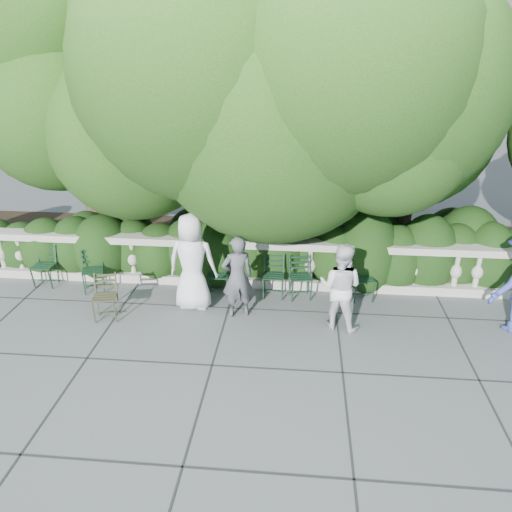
# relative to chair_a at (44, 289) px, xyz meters

# --- Properties ---
(ground) EXTENTS (90.00, 90.00, 0.00)m
(ground) POSITION_rel_chair_a_xyz_m (4.32, -1.24, 0.00)
(ground) COLOR #4B4E52
(ground) RESTS_ON ground
(balustrade) EXTENTS (12.00, 0.44, 1.00)m
(balustrade) POSITION_rel_chair_a_xyz_m (4.32, 0.56, 0.49)
(balustrade) COLOR #9E998E
(balustrade) RESTS_ON ground
(shrub_hedge) EXTENTS (15.00, 2.60, 1.70)m
(shrub_hedge) POSITION_rel_chair_a_xyz_m (4.32, 1.76, 0.00)
(shrub_hedge) COLOR black
(shrub_hedge) RESTS_ON ground
(tree_canopy) EXTENTS (15.04, 6.52, 6.78)m
(tree_canopy) POSITION_rel_chair_a_xyz_m (5.01, 1.95, 3.96)
(tree_canopy) COLOR #3F3023
(tree_canopy) RESTS_ON ground
(chair_a) EXTENTS (0.44, 0.48, 0.84)m
(chair_a) POSITION_rel_chair_a_xyz_m (0.00, 0.00, 0.00)
(chair_a) COLOR black
(chair_a) RESTS_ON ground
(chair_b) EXTENTS (0.58, 0.60, 0.84)m
(chair_b) POSITION_rel_chair_a_xyz_m (1.11, -0.12, 0.00)
(chair_b) COLOR black
(chair_b) RESTS_ON ground
(chair_c) EXTENTS (0.47, 0.51, 0.84)m
(chair_c) POSITION_rel_chair_a_xyz_m (3.57, -0.11, 0.00)
(chair_c) COLOR black
(chair_c) RESTS_ON ground
(chair_d) EXTENTS (0.45, 0.49, 0.84)m
(chair_d) POSITION_rel_chair_a_xyz_m (4.63, -0.04, 0.00)
(chair_d) COLOR black
(chair_d) RESTS_ON ground
(chair_e) EXTENTS (0.53, 0.56, 0.84)m
(chair_e) POSITION_rel_chair_a_xyz_m (5.18, -0.03, 0.00)
(chair_e) COLOR black
(chair_e) RESTS_ON ground
(chair_f) EXTENTS (0.53, 0.56, 0.84)m
(chair_f) POSITION_rel_chair_a_xyz_m (6.36, -0.01, 0.00)
(chair_f) COLOR black
(chair_f) RESTS_ON ground
(chair_weathered) EXTENTS (0.52, 0.55, 0.84)m
(chair_weathered) POSITION_rel_chair_a_xyz_m (1.73, -1.16, 0.00)
(chair_weathered) COLOR black
(chair_weathered) RESTS_ON ground
(person_businessman) EXTENTS (0.94, 0.65, 1.84)m
(person_businessman) POSITION_rel_chair_a_xyz_m (3.18, -0.43, 0.92)
(person_businessman) COLOR silver
(person_businessman) RESTS_ON ground
(person_woman_grey) EXTENTS (0.66, 0.55, 1.54)m
(person_woman_grey) POSITION_rel_chair_a_xyz_m (4.03, -0.67, 0.77)
(person_woman_grey) COLOR #45474B
(person_woman_grey) RESTS_ON ground
(person_casual_man) EXTENTS (0.90, 0.80, 1.54)m
(person_casual_man) POSITION_rel_chair_a_xyz_m (5.82, -0.89, 0.77)
(person_casual_man) COLOR silver
(person_casual_man) RESTS_ON ground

